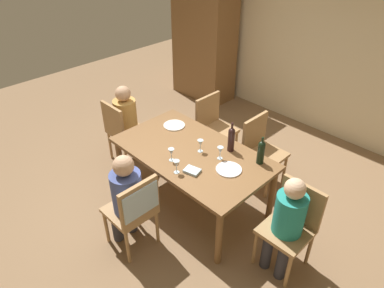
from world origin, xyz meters
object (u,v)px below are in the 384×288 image
(chair_far_right, at_px, (261,147))
(wine_bottle_tall_green, at_px, (261,152))
(chair_far_left, at_px, (213,124))
(person_woman_host, at_px, (287,220))
(wine_bottle_dark_red, at_px, (231,139))
(wine_glass_near_right, at_px, (220,150))
(wine_glass_far, at_px, (171,152))
(dinner_plate_host, at_px, (174,125))
(chair_left_end, at_px, (122,129))
(dinner_plate_guest_left, at_px, (229,169))
(armoire_cabinet, at_px, (204,38))
(chair_right_end, at_px, (292,221))
(wine_glass_centre, at_px, (200,143))
(person_man_bearded, at_px, (127,118))
(wine_glass_near_left, at_px, (176,164))
(chair_near, at_px, (136,207))
(dining_table, at_px, (192,157))
(person_man_guest, at_px, (126,195))

(chair_far_right, relative_size, wine_bottle_tall_green, 2.89)
(chair_far_left, height_order, person_woman_host, person_woman_host)
(wine_bottle_dark_red, bearing_deg, wine_glass_near_right, -84.00)
(wine_glass_far, relative_size, dinner_plate_host, 0.56)
(chair_left_end, xyz_separation_m, dinner_plate_guest_left, (1.78, 0.13, 0.22))
(armoire_cabinet, height_order, chair_right_end, armoire_cabinet)
(chair_left_end, height_order, wine_glass_centre, chair_left_end)
(person_man_bearded, bearing_deg, chair_far_right, 28.68)
(chair_far_left, xyz_separation_m, wine_glass_near_left, (0.64, -1.27, 0.32))
(wine_glass_centre, bearing_deg, chair_near, -86.35)
(chair_left_end, xyz_separation_m, wine_bottle_dark_red, (1.56, 0.41, 0.37))
(person_woman_host, bearing_deg, wine_glass_centre, -4.44)
(wine_glass_far, distance_m, dinner_plate_host, 0.73)
(armoire_cabinet, bearing_deg, dinner_plate_guest_left, -41.70)
(person_man_bearded, bearing_deg, chair_left_end, -90.00)
(person_man_bearded, bearing_deg, person_woman_host, -1.16)
(wine_bottle_dark_red, bearing_deg, dinner_plate_guest_left, -52.46)
(wine_bottle_dark_red, distance_m, dinner_plate_host, 0.86)
(chair_left_end, xyz_separation_m, chair_far_left, (0.78, 0.98, 0.00))
(chair_near, xyz_separation_m, wine_bottle_dark_red, (0.16, 1.22, 0.31))
(chair_right_end, relative_size, wine_glass_centre, 6.17)
(chair_left_end, bearing_deg, wine_glass_near_left, -11.41)
(chair_left_end, bearing_deg, wine_glass_far, -8.54)
(chair_right_end, distance_m, dinner_plate_host, 1.84)
(chair_near, height_order, dinner_plate_guest_left, chair_near)
(wine_glass_near_left, bearing_deg, dining_table, 112.57)
(wine_glass_near_right, bearing_deg, dining_table, -158.20)
(chair_far_right, distance_m, person_man_guest, 1.82)
(wine_bottle_tall_green, distance_m, dinner_plate_host, 1.22)
(person_man_guest, distance_m, wine_glass_centre, 0.99)
(chair_near, relative_size, dinner_plate_host, 3.43)
(dinner_plate_host, bearing_deg, chair_near, -58.99)
(chair_far_left, bearing_deg, wine_bottle_dark_red, 53.74)
(chair_left_end, relative_size, person_man_guest, 0.81)
(chair_near, height_order, chair_far_right, same)
(wine_glass_near_left, xyz_separation_m, wine_glass_near_right, (0.15, 0.50, 0.00))
(armoire_cabinet, xyz_separation_m, chair_left_end, (0.72, -2.35, -0.56))
(person_man_bearded, relative_size, wine_bottle_tall_green, 3.53)
(chair_far_left, xyz_separation_m, wine_bottle_dark_red, (0.77, -0.57, 0.37))
(chair_left_end, relative_size, wine_bottle_tall_green, 2.89)
(person_man_guest, height_order, wine_glass_centre, person_man_guest)
(wine_bottle_dark_red, bearing_deg, wine_glass_centre, -130.94)
(chair_far_left, distance_m, wine_glass_near_right, 1.15)
(wine_bottle_tall_green, relative_size, dinner_plate_host, 1.19)
(chair_near, bearing_deg, chair_far_left, 18.92)
(wine_glass_near_right, relative_size, wine_glass_far, 1.00)
(dining_table, xyz_separation_m, person_man_guest, (-0.03, -0.89, -0.02))
(chair_near, relative_size, wine_glass_near_left, 6.17)
(person_man_bearded, height_order, dinner_plate_host, person_man_bearded)
(chair_far_right, bearing_deg, person_man_guest, -10.77)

